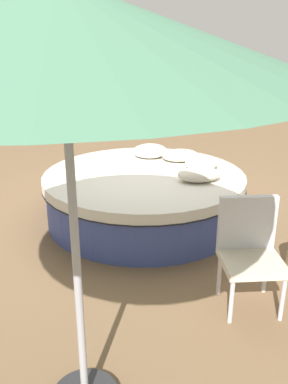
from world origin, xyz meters
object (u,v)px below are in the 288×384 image
(throw_pillow_1, at_px, (201,163))
(patio_chair, at_px, (249,246))
(throw_pillow_0, at_px, (199,174))
(throw_pillow_3, at_px, (150,151))
(patio_umbrella, at_px, (61,33))
(round_bed, at_px, (144,196))
(throw_pillow_2, at_px, (180,155))

(throw_pillow_1, distance_m, patio_chair, 1.97)
(throw_pillow_0, relative_size, patio_chair, 0.54)
(throw_pillow_3, xyz_separation_m, patio_umbrella, (-0.93, -3.60, 1.58))
(patio_chair, distance_m, patio_umbrella, 2.48)
(throw_pillow_1, bearing_deg, throw_pillow_0, -107.66)
(throw_pillow_1, bearing_deg, patio_umbrella, -117.16)
(patio_chair, xyz_separation_m, patio_umbrella, (-1.45, -0.98, 1.75))
(round_bed, height_order, throw_pillow_2, throw_pillow_2)
(throw_pillow_3, distance_m, patio_umbrella, 4.04)
(throw_pillow_0, bearing_deg, throw_pillow_3, 112.31)
(round_bed, height_order, patio_umbrella, patio_umbrella)
(throw_pillow_2, relative_size, throw_pillow_3, 1.05)
(throw_pillow_3, relative_size, patio_umbrella, 0.19)
(throw_pillow_3, height_order, patio_umbrella, patio_umbrella)
(throw_pillow_2, relative_size, patio_chair, 0.52)
(throw_pillow_0, relative_size, patio_umbrella, 0.20)
(throw_pillow_0, bearing_deg, patio_chair, -87.04)
(patio_chair, bearing_deg, throw_pillow_3, -75.65)
(round_bed, xyz_separation_m, patio_umbrella, (-0.75, -2.88, 1.99))
(throw_pillow_1, height_order, throw_pillow_2, throw_pillow_1)
(patio_umbrella, bearing_deg, patio_chair, 34.16)
(throw_pillow_2, bearing_deg, throw_pillow_0, -86.38)
(throw_pillow_3, xyz_separation_m, patio_chair, (0.53, -2.61, -0.17))
(throw_pillow_1, xyz_separation_m, patio_umbrella, (-1.51, -2.95, 1.58))
(round_bed, xyz_separation_m, throw_pillow_1, (0.76, 0.06, 0.41))
(throw_pillow_3, height_order, patio_chair, patio_chair)
(throw_pillow_0, xyz_separation_m, throw_pillow_2, (-0.05, 0.86, -0.00))
(round_bed, xyz_separation_m, throw_pillow_3, (0.18, 0.72, 0.41))
(throw_pillow_0, xyz_separation_m, throw_pillow_1, (0.14, 0.44, 0.01))
(round_bed, relative_size, throw_pillow_1, 6.00)
(throw_pillow_0, relative_size, throw_pillow_2, 1.03)
(throw_pillow_0, distance_m, throw_pillow_2, 0.86)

